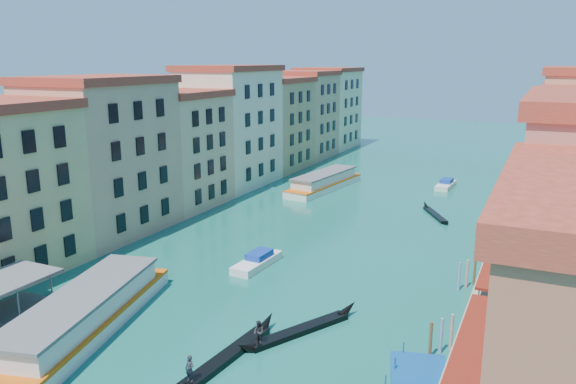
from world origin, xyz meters
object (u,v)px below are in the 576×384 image
Objects in this scene: vaporetto_near at (83,315)px; gondola_fore at (227,354)px; vaporetto_far at (324,182)px; blue_dock at (420,377)px; gondola_right at (297,329)px.

vaporetto_near is 1.74× the size of gondola_fore.
vaporetto_far reaches higher than blue_dock.
gondola_fore is (14.21, -56.22, -0.88)m from vaporetto_far.
vaporetto_near is at bearing -169.51° from gondola_fore.
gondola_right is at bearing 150.94° from blue_dock.
blue_dock is (26.65, 4.48, -1.26)m from vaporetto_near.
vaporetto_near reaches higher than vaporetto_far.
gondola_right is at bearing -63.49° from vaporetto_far.
blue_dock is at bearing 18.55° from gondola_fore.
gondola_right is (17.35, -50.32, -0.84)m from vaporetto_far.
vaporetto_near is 1.15× the size of vaporetto_far.
vaporetto_near is 1.99× the size of gondola_right.
vaporetto_far reaches higher than gondola_fore.
gondola_fore is 1.14× the size of gondola_right.
blue_dock is at bearing 14.06° from gondola_right.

